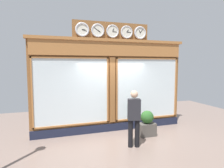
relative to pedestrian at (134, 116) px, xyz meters
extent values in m
plane|color=#7A665B|center=(0.15, 1.23, -0.93)|extent=(14.00, 14.00, 0.00)
cube|color=brown|center=(0.15, -1.72, 0.69)|extent=(5.64, 0.30, 3.24)
cube|color=#191E33|center=(0.15, -1.55, -0.79)|extent=(5.64, 0.08, 0.28)
cube|color=#A56936|center=(0.15, -1.53, 2.06)|extent=(5.53, 0.08, 0.50)
cube|color=#A56936|center=(0.15, -1.55, 2.36)|extent=(5.76, 0.20, 0.10)
cube|color=silver|center=(-1.28, -1.55, 0.59)|extent=(2.47, 0.02, 2.24)
cube|color=#A56936|center=(-1.28, -1.53, 1.73)|extent=(2.57, 0.04, 0.05)
cube|color=#A56936|center=(-1.28, -1.53, -0.56)|extent=(2.57, 0.04, 0.05)
cube|color=#A56936|center=(-2.55, -1.53, 0.59)|extent=(0.05, 0.04, 2.34)
cube|color=#A56936|center=(-0.02, -1.53, 0.59)|extent=(0.05, 0.04, 2.34)
cube|color=silver|center=(1.59, -1.55, 0.59)|extent=(2.47, 0.02, 2.24)
cube|color=#A56936|center=(1.59, -1.53, 1.73)|extent=(2.57, 0.04, 0.05)
cube|color=#A56936|center=(1.59, -1.53, -0.56)|extent=(2.57, 0.04, 0.05)
cube|color=#A56936|center=(2.85, -1.53, 0.59)|extent=(0.05, 0.04, 2.34)
cube|color=#A56936|center=(0.33, -1.53, 0.59)|extent=(0.05, 0.04, 2.34)
cube|color=brown|center=(0.15, -1.54, 0.59)|extent=(0.20, 0.10, 2.34)
cube|color=brown|center=(0.15, -1.59, 2.67)|extent=(2.78, 0.06, 0.65)
cylinder|color=silver|center=(-0.91, -1.51, 2.67)|extent=(0.38, 0.02, 0.38)
torus|color=silver|center=(-0.91, -1.50, 2.67)|extent=(0.47, 0.06, 0.47)
cube|color=black|center=(-0.89, -1.49, 2.71)|extent=(0.06, 0.01, 0.10)
cube|color=black|center=(-0.96, -1.49, 2.73)|extent=(0.11, 0.01, 0.14)
sphere|color=black|center=(-0.91, -1.49, 2.67)|extent=(0.02, 0.02, 0.02)
cylinder|color=silver|center=(-0.38, -1.51, 2.67)|extent=(0.38, 0.02, 0.38)
torus|color=silver|center=(-0.38, -1.50, 2.67)|extent=(0.46, 0.05, 0.46)
cube|color=black|center=(-0.41, -1.49, 2.71)|extent=(0.08, 0.01, 0.09)
cube|color=black|center=(-0.46, -1.49, 2.66)|extent=(0.16, 0.01, 0.02)
sphere|color=black|center=(-0.38, -1.49, 2.67)|extent=(0.02, 0.02, 0.02)
cylinder|color=silver|center=(0.15, -1.51, 2.67)|extent=(0.38, 0.02, 0.38)
torus|color=silver|center=(0.15, -1.50, 2.67)|extent=(0.46, 0.05, 0.46)
cube|color=black|center=(0.13, -1.49, 2.71)|extent=(0.06, 0.01, 0.10)
cube|color=black|center=(0.07, -1.49, 2.66)|extent=(0.16, 0.01, 0.03)
sphere|color=black|center=(0.15, -1.49, 2.67)|extent=(0.02, 0.02, 0.02)
cylinder|color=silver|center=(0.69, -1.51, 2.67)|extent=(0.38, 0.02, 0.38)
torus|color=silver|center=(0.69, -1.50, 2.67)|extent=(0.46, 0.05, 0.46)
cube|color=black|center=(0.64, -1.49, 2.64)|extent=(0.10, 0.01, 0.07)
cube|color=black|center=(0.75, -1.49, 2.71)|extent=(0.14, 0.01, 0.10)
sphere|color=black|center=(0.69, -1.49, 2.67)|extent=(0.02, 0.02, 0.02)
cylinder|color=silver|center=(1.22, -1.51, 2.67)|extent=(0.38, 0.02, 0.38)
torus|color=silver|center=(1.22, -1.50, 2.67)|extent=(0.47, 0.06, 0.47)
cube|color=black|center=(1.17, -1.49, 2.66)|extent=(0.10, 0.01, 0.03)
cube|color=black|center=(1.14, -1.49, 2.65)|extent=(0.16, 0.01, 0.05)
sphere|color=black|center=(1.22, -1.49, 2.67)|extent=(0.02, 0.02, 0.02)
cylinder|color=black|center=(0.10, -0.03, -0.52)|extent=(0.14, 0.14, 0.82)
cylinder|color=black|center=(-0.10, 0.03, -0.52)|extent=(0.14, 0.14, 0.82)
cube|color=#232328|center=(0.00, 0.00, 0.20)|extent=(0.40, 0.30, 0.62)
sphere|color=tan|center=(0.00, 0.00, 0.65)|extent=(0.22, 0.22, 0.22)
cube|color=#4C4742|center=(-0.82, -0.70, -0.71)|extent=(0.56, 0.36, 0.44)
sphere|color=#285623|center=(-0.82, -0.70, -0.28)|extent=(0.44, 0.44, 0.44)
camera|label=1|loc=(2.43, 5.17, 1.50)|focal=31.73mm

